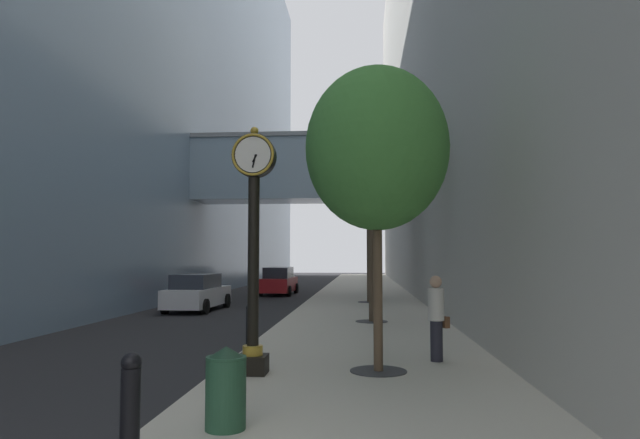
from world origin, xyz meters
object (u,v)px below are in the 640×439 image
at_px(street_tree_near, 377,149).
at_px(street_tree_mid_near, 371,163).
at_px(pedestrian_walking, 436,315).
at_px(bollard_nearest, 130,402).
at_px(street_tree_mid_far, 368,198).
at_px(car_white_far, 197,293).
at_px(trash_bin, 226,387).
at_px(street_clock, 254,236).
at_px(bollard_third, 251,327).
at_px(car_grey_near, 280,278).
at_px(car_red_mid, 279,281).

height_order(street_tree_near, street_tree_mid_near, street_tree_mid_near).
xyz_separation_m(street_tree_mid_near, pedestrian_walking, (1.27, -7.22, -4.53)).
xyz_separation_m(bollard_nearest, street_tree_near, (2.86, 4.89, 3.74)).
relative_size(street_tree_mid_far, car_white_far, 1.37).
distance_m(street_tree_mid_near, trash_bin, 13.31).
relative_size(street_tree_mid_near, street_tree_mid_far, 1.11).
xyz_separation_m(bollard_nearest, trash_bin, (0.80, 1.09, -0.06)).
xyz_separation_m(street_tree_mid_near, car_white_far, (-7.57, 4.89, -4.85)).
bearing_deg(street_clock, bollard_third, 102.33).
bearing_deg(trash_bin, street_clock, 95.46).
bearing_deg(street_tree_mid_near, pedestrian_walking, -80.04).
bearing_deg(car_grey_near, street_tree_mid_far, -66.30).
relative_size(bollard_nearest, trash_bin, 1.09).
relative_size(bollard_nearest, car_red_mid, 0.25).
relative_size(street_tree_mid_near, car_white_far, 1.52).
distance_m(street_tree_near, street_tree_mid_near, 8.46).
relative_size(street_tree_near, trash_bin, 5.70).
relative_size(street_tree_mid_near, car_red_mid, 1.56).
distance_m(street_tree_near, pedestrian_walking, 3.79).
distance_m(bollard_third, car_white_far, 12.43).
height_order(street_tree_mid_far, trash_bin, street_tree_mid_far).
bearing_deg(street_clock, car_grey_near, 97.50).
bearing_deg(street_clock, street_tree_mid_far, 82.11).
xyz_separation_m(street_tree_mid_near, car_red_mid, (-5.55, 15.57, -4.80)).
bearing_deg(street_clock, trash_bin, -84.54).
distance_m(trash_bin, car_white_far, 17.94).
relative_size(bollard_nearest, bollard_third, 1.00).
bearing_deg(trash_bin, pedestrian_walking, 56.15).
xyz_separation_m(bollard_nearest, car_red_mid, (-2.69, 28.84, 0.09)).
bearing_deg(street_clock, street_tree_mid_near, 74.85).
relative_size(street_tree_near, street_tree_mid_far, 0.92).
bearing_deg(bollard_nearest, trash_bin, 53.70).
xyz_separation_m(street_tree_near, trash_bin, (-2.06, -3.80, -3.80)).
height_order(bollard_nearest, trash_bin, bollard_nearest).
distance_m(street_clock, street_tree_near, 2.97).
distance_m(street_tree_mid_near, car_grey_near, 24.89).
bearing_deg(car_white_far, bollard_nearest, -75.47).
height_order(street_tree_near, street_tree_mid_far, street_tree_mid_far).
height_order(street_clock, pedestrian_walking, street_clock).
height_order(bollard_nearest, car_grey_near, car_grey_near).
distance_m(bollard_third, street_tree_mid_near, 8.70).
relative_size(trash_bin, pedestrian_walking, 0.58).
height_order(street_tree_mid_near, pedestrian_walking, street_tree_mid_near).
height_order(street_tree_mid_far, car_white_far, street_tree_mid_far).
relative_size(street_tree_mid_far, car_grey_near, 1.53).
height_order(street_clock, car_red_mid, street_clock).
bearing_deg(street_tree_near, car_white_far, 119.67).
distance_m(street_tree_mid_near, car_white_far, 10.23).
xyz_separation_m(street_tree_mid_far, pedestrian_walking, (1.27, -15.61, -4.19)).
xyz_separation_m(car_grey_near, car_white_far, (-0.93, -18.60, -0.00)).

